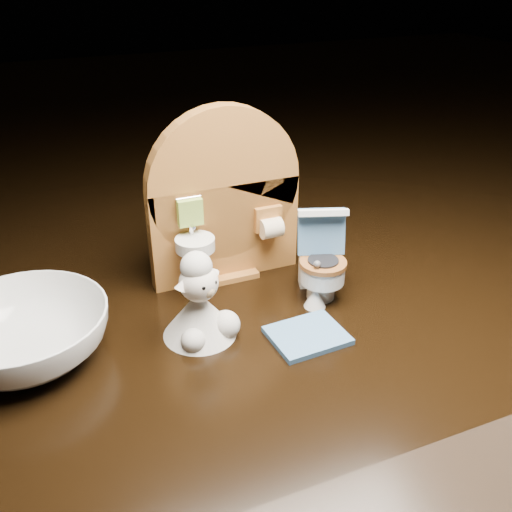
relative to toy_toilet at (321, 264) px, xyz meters
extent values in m
cube|color=black|center=(-0.06, -0.01, -0.08)|extent=(2.50, 2.50, 0.10)
cube|color=#A56429|center=(-0.06, 0.06, 0.02)|extent=(0.13, 0.02, 0.09)
cylinder|color=#A56429|center=(-0.06, 0.06, 0.06)|extent=(0.13, 0.02, 0.13)
cube|color=#A56429|center=(-0.06, 0.06, -0.03)|extent=(0.05, 0.04, 0.01)
cylinder|color=white|center=(-0.10, 0.04, -0.01)|extent=(0.01, 0.01, 0.04)
cylinder|color=white|center=(-0.10, 0.04, 0.02)|extent=(0.03, 0.03, 0.01)
cylinder|color=silver|center=(-0.10, 0.05, 0.03)|extent=(0.00, 0.00, 0.01)
cube|color=#94B944|center=(-0.10, 0.05, 0.04)|extent=(0.02, 0.01, 0.02)
cube|color=#A56429|center=(-0.03, 0.05, 0.02)|extent=(0.02, 0.01, 0.02)
cylinder|color=beige|center=(-0.03, 0.04, 0.02)|extent=(0.02, 0.02, 0.02)
cylinder|color=white|center=(0.00, -0.01, -0.02)|extent=(0.02, 0.02, 0.02)
cylinder|color=white|center=(0.00, -0.01, 0.00)|extent=(0.04, 0.04, 0.02)
cylinder|color=brown|center=(0.00, -0.01, 0.01)|extent=(0.04, 0.04, 0.00)
cube|color=white|center=(0.00, 0.01, 0.00)|extent=(0.03, 0.02, 0.05)
cube|color=teal|center=(0.00, 0.01, 0.03)|extent=(0.04, 0.03, 0.04)
cube|color=white|center=(0.00, 0.00, 0.05)|extent=(0.04, 0.02, 0.01)
cylinder|color=#87B129|center=(0.01, 0.01, 0.02)|extent=(0.01, 0.01, 0.01)
cube|color=teal|center=(-0.04, -0.05, -0.03)|extent=(0.06, 0.05, 0.00)
cone|color=white|center=(-0.01, -0.02, -0.02)|extent=(0.02, 0.02, 0.02)
cylinder|color=#59595B|center=(-0.01, -0.02, 0.00)|extent=(0.00, 0.00, 0.02)
sphere|color=#59595B|center=(-0.01, -0.02, 0.01)|extent=(0.01, 0.01, 0.01)
cone|color=beige|center=(-0.11, -0.02, -0.01)|extent=(0.06, 0.06, 0.04)
sphere|color=beige|center=(-0.09, -0.03, -0.02)|extent=(0.02, 0.02, 0.02)
sphere|color=beige|center=(-0.12, -0.03, -0.02)|extent=(0.02, 0.02, 0.02)
sphere|color=white|center=(-0.11, -0.02, 0.02)|extent=(0.03, 0.03, 0.03)
sphere|color=tan|center=(-0.11, -0.03, 0.02)|extent=(0.01, 0.01, 0.01)
sphere|color=beige|center=(-0.11, -0.02, 0.03)|extent=(0.02, 0.02, 0.02)
cone|color=white|center=(-0.12, -0.02, 0.02)|extent=(0.01, 0.01, 0.01)
cone|color=white|center=(-0.10, -0.01, 0.02)|extent=(0.01, 0.01, 0.01)
sphere|color=black|center=(-0.11, -0.03, 0.02)|extent=(0.00, 0.00, 0.00)
sphere|color=black|center=(-0.10, -0.03, 0.02)|extent=(0.00, 0.00, 0.00)
imported|color=white|center=(-0.23, 0.00, -0.01)|extent=(0.16, 0.16, 0.04)
camera|label=1|loc=(-0.21, -0.36, 0.23)|focal=40.00mm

